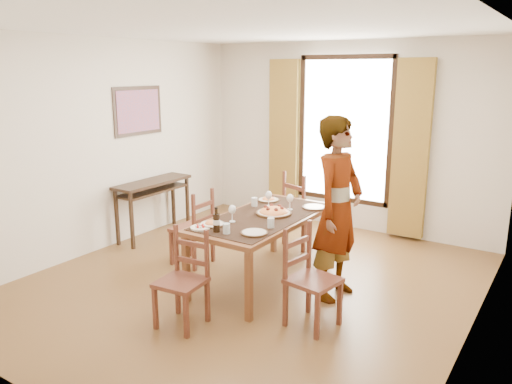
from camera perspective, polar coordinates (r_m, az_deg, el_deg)
The scene contains 22 objects.
ground at distance 5.63m, azimuth -0.67°, elevation -10.31°, with size 5.00×5.00×0.00m, color #57361B.
room_shell at distance 5.30m, azimuth 0.01°, elevation 5.60°, with size 4.60×5.10×2.74m.
console_table at distance 7.08m, azimuth -11.70°, elevation 0.36°, with size 0.38×1.20×0.80m.
dining_table at distance 5.44m, azimuth 0.85°, elevation -3.41°, with size 0.88×1.82×0.76m.
chair_west at distance 6.04m, azimuth -7.11°, elevation -4.30°, with size 0.41×0.41×0.93m.
chair_north at distance 6.62m, azimuth 5.36°, elevation -2.28°, with size 0.57×0.57×1.01m.
chair_south at distance 4.67m, azimuth -8.34°, elevation -10.12°, with size 0.43×0.43×0.90m.
chair_east at distance 4.63m, azimuth 6.23°, elevation -10.01°, with size 0.48×0.48×0.94m.
man at distance 5.09m, azimuth 9.34°, elevation -1.92°, with size 0.50×0.72×1.87m, color gray.
plate_sw at distance 5.11m, azimuth -5.03°, elevation -3.51°, with size 0.27×0.27×0.05m, color silver, non-canonical shape.
plate_se at distance 4.83m, azimuth -0.20°, elevation -4.49°, with size 0.27×0.27×0.05m, color silver, non-canonical shape.
plate_nw at distance 6.02m, azimuth 1.44°, elevation -0.76°, with size 0.27×0.27×0.05m, color silver, non-canonical shape.
plate_ne at distance 5.75m, azimuth 6.64°, elevation -1.57°, with size 0.27×0.27×0.05m, color silver, non-canonical shape.
pasta_platter at distance 5.46m, azimuth 2.05°, elevation -2.05°, with size 0.40×0.40×0.10m, color red, non-canonical shape.
caprese_plate at distance 5.02m, azimuth -6.38°, elevation -3.94°, with size 0.20×0.20×0.04m, color silver, non-canonical shape.
wine_glass_a at distance 5.18m, azimuth -2.73°, elevation -2.46°, with size 0.08×0.08×0.18m, color white, non-canonical shape.
wine_glass_b at distance 5.64m, azimuth 3.89°, elevation -1.13°, with size 0.08×0.08×0.18m, color white, non-canonical shape.
wine_glass_c at distance 5.77m, azimuth 1.45°, elevation -0.76°, with size 0.08×0.08×0.18m, color white, non-canonical shape.
tumbler_a at distance 5.01m, azimuth 1.71°, elevation -3.53°, with size 0.07×0.07×0.10m, color silver.
tumbler_b at distance 5.78m, azimuth -0.19°, elevation -1.14°, with size 0.07×0.07×0.10m, color silver.
tumbler_c at distance 4.84m, azimuth -3.40°, elevation -4.19°, with size 0.07×0.07×0.10m, color silver.
wine_bottle at distance 4.87m, azimuth -4.55°, elevation -3.16°, with size 0.07×0.07×0.25m, color black, non-canonical shape.
Camera 1 is at (2.86, -4.26, 2.30)m, focal length 35.00 mm.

